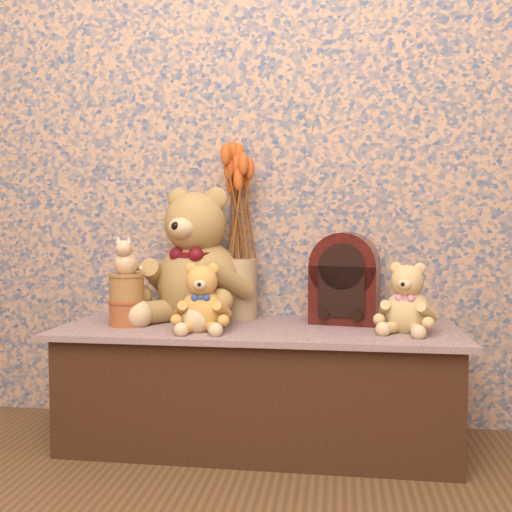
{
  "coord_description": "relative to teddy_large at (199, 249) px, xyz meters",
  "views": [
    {
      "loc": [
        0.27,
        -0.67,
        0.74
      ],
      "look_at": [
        0.0,
        1.2,
        0.64
      ],
      "focal_mm": 40.7,
      "sensor_mm": 36.0,
      "label": 1
    }
  ],
  "objects": [
    {
      "name": "biscuit_tin_lower",
      "position": [
        -0.21,
        -0.16,
        -0.21
      ],
      "size": [
        0.13,
        0.13,
        0.08
      ],
      "primitive_type": "cylinder",
      "rotation": [
        0.0,
        0.0,
        0.13
      ],
      "color": "#B17534",
      "rests_on": "display_shelf"
    },
    {
      "name": "cathedral_radio",
      "position": [
        0.52,
        0.01,
        -0.1
      ],
      "size": [
        0.25,
        0.2,
        0.32
      ],
      "primitive_type": null,
      "rotation": [
        0.0,
        0.0,
        -0.16
      ],
      "color": "#330E09",
      "rests_on": "display_shelf"
    },
    {
      "name": "teddy_small",
      "position": [
        0.72,
        -0.14,
        -0.13
      ],
      "size": [
        0.25,
        0.27,
        0.24
      ],
      "primitive_type": null,
      "rotation": [
        0.0,
        0.0,
        -0.33
      ],
      "color": "tan",
      "rests_on": "display_shelf"
    },
    {
      "name": "display_shelf",
      "position": [
        0.23,
        -0.11,
        -0.45
      ],
      "size": [
        1.33,
        0.51,
        0.4
      ],
      "primitive_type": "cube",
      "color": "#374C71",
      "rests_on": "ground"
    },
    {
      "name": "cat_figurine",
      "position": [
        -0.21,
        -0.16,
        -0.01
      ],
      "size": [
        0.11,
        0.12,
        0.13
      ],
      "primitive_type": null,
      "rotation": [
        0.0,
        0.0,
        0.11
      ],
      "color": "silver",
      "rests_on": "biscuit_tin_upper"
    },
    {
      "name": "biscuit_tin_upper",
      "position": [
        -0.21,
        -0.16,
        -0.12
      ],
      "size": [
        0.14,
        0.14,
        0.09
      ],
      "primitive_type": "cylinder",
      "rotation": [
        0.0,
        0.0,
        0.26
      ],
      "color": "tan",
      "rests_on": "biscuit_tin_lower"
    },
    {
      "name": "teddy_medium",
      "position": [
        0.06,
        -0.21,
        -0.14
      ],
      "size": [
        0.21,
        0.24,
        0.23
      ],
      "primitive_type": null,
      "rotation": [
        0.0,
        0.0,
        0.1
      ],
      "color": "#CE883A",
      "rests_on": "display_shelf"
    },
    {
      "name": "teddy_large",
      "position": [
        0.0,
        0.0,
        0.0
      ],
      "size": [
        0.53,
        0.58,
        0.51
      ],
      "primitive_type": null,
      "rotation": [
        0.0,
        0.0,
        -0.3
      ],
      "color": "olive",
      "rests_on": "display_shelf"
    },
    {
      "name": "ceramic_vase",
      "position": [
        0.14,
        0.04,
        -0.15
      ],
      "size": [
        0.13,
        0.13,
        0.22
      ],
      "primitive_type": "cylinder",
      "rotation": [
        0.0,
        0.0,
        -0.01
      ],
      "color": "tan",
      "rests_on": "display_shelf"
    },
    {
      "name": "dried_stalks",
      "position": [
        0.14,
        0.04,
        0.19
      ],
      "size": [
        0.29,
        0.29,
        0.45
      ],
      "primitive_type": null,
      "rotation": [
        0.0,
        0.0,
        0.28
      ],
      "color": "#CC5520",
      "rests_on": "ceramic_vase"
    }
  ]
}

